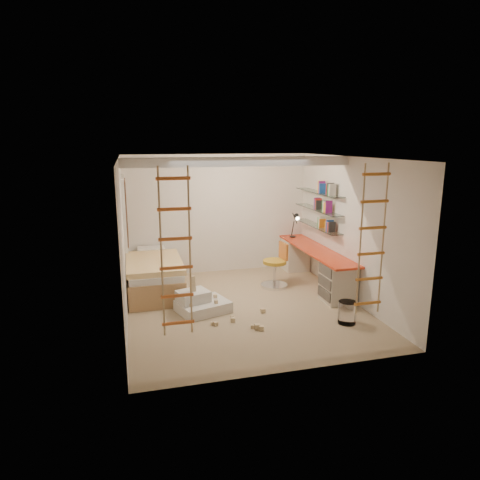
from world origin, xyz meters
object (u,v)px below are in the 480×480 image
object	(u,v)px
desk	(314,265)
play_platform	(200,304)
swivel_chair	(276,271)
bed	(154,275)

from	to	relation	value
desk	play_platform	bearing A→B (deg)	-160.87
desk	swivel_chair	bearing A→B (deg)	177.82
bed	play_platform	xyz separation A→B (m)	(0.69, -1.23, -0.19)
swivel_chair	play_platform	bearing A→B (deg)	-151.82
swivel_chair	play_platform	xyz separation A→B (m)	(-1.68, -0.90, -0.19)
bed	play_platform	world-z (taller)	bed
desk	play_platform	size ratio (longest dim) A/B	2.85
bed	swivel_chair	size ratio (longest dim) A/B	2.22
bed	play_platform	size ratio (longest dim) A/B	2.03
bed	swivel_chair	bearing A→B (deg)	-7.98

